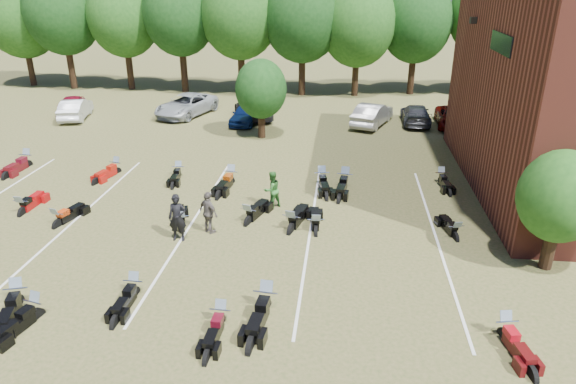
# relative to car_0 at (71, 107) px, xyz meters

# --- Properties ---
(ground) EXTENTS (160.00, 160.00, 0.00)m
(ground) POSITION_rel_car_0_xyz_m (16.63, -19.17, -0.71)
(ground) COLOR brown
(ground) RESTS_ON ground
(car_0) EXTENTS (2.85, 4.48, 1.42)m
(car_0) POSITION_rel_car_0_xyz_m (0.00, 0.00, 0.00)
(car_0) COLOR maroon
(car_0) RESTS_ON ground
(car_1) EXTENTS (2.49, 4.58, 1.43)m
(car_1) POSITION_rel_car_0_xyz_m (0.62, -0.62, 0.01)
(car_1) COLOR #BABABE
(car_1) RESTS_ON ground
(car_2) EXTENTS (4.10, 6.04, 1.54)m
(car_2) POSITION_rel_car_0_xyz_m (8.26, 1.17, 0.06)
(car_2) COLOR #94989C
(car_2) RESTS_ON ground
(car_3) EXTENTS (3.84, 5.30, 1.43)m
(car_3) POSITION_rel_car_0_xyz_m (13.30, 0.92, 0.00)
(car_3) COLOR black
(car_3) RESTS_ON ground
(car_4) EXTENTS (1.99, 4.09, 1.34)m
(car_4) POSITION_rel_car_0_xyz_m (13.01, -0.54, -0.04)
(car_4) COLOR #0B1D4F
(car_4) RESTS_ON ground
(car_5) EXTENTS (3.15, 4.95, 1.54)m
(car_5) POSITION_rel_car_0_xyz_m (21.72, -0.03, 0.06)
(car_5) COLOR #9D9C98
(car_5) RESTS_ON ground
(car_6) EXTENTS (2.41, 4.75, 1.29)m
(car_6) POSITION_rel_car_0_xyz_m (27.19, 0.26, -0.07)
(car_6) COLOR #560804
(car_6) RESTS_ON ground
(car_7) EXTENTS (1.93, 4.56, 1.31)m
(car_7) POSITION_rel_car_0_xyz_m (24.74, 0.73, -0.05)
(car_7) COLOR #35363A
(car_7) RESTS_ON ground
(person_black) EXTENTS (0.72, 0.49, 1.91)m
(person_black) POSITION_rel_car_0_xyz_m (13.56, -17.61, 0.25)
(person_black) COLOR black
(person_black) RESTS_ON ground
(person_green) EXTENTS (1.04, 1.02, 1.69)m
(person_green) POSITION_rel_car_0_xyz_m (16.76, -14.15, 0.14)
(person_green) COLOR #2E6C28
(person_green) RESTS_ON ground
(person_grey) EXTENTS (1.09, 0.97, 1.77)m
(person_grey) POSITION_rel_car_0_xyz_m (14.60, -16.88, 0.17)
(person_grey) COLOR #524A46
(person_grey) RESTS_ON ground
(motorcycle_1) EXTENTS (1.43, 2.47, 1.31)m
(motorcycle_1) POSITION_rel_car_0_xyz_m (9.87, -22.39, -0.71)
(motorcycle_1) COLOR black
(motorcycle_1) RESTS_ON ground
(motorcycle_2) EXTENTS (1.17, 2.29, 1.22)m
(motorcycle_2) POSITION_rel_car_0_xyz_m (10.77, -22.95, -0.71)
(motorcycle_2) COLOR black
(motorcycle_2) RESTS_ON ground
(motorcycle_3) EXTENTS (0.68, 2.09, 1.16)m
(motorcycle_3) POSITION_rel_car_0_xyz_m (13.28, -21.47, -0.71)
(motorcycle_3) COLOR black
(motorcycle_3) RESTS_ON ground
(motorcycle_4) EXTENTS (1.03, 2.56, 1.39)m
(motorcycle_4) POSITION_rel_car_0_xyz_m (17.64, -21.79, -0.71)
(motorcycle_4) COLOR black
(motorcycle_4) RESTS_ON ground
(motorcycle_5) EXTENTS (0.72, 2.10, 1.16)m
(motorcycle_5) POSITION_rel_car_0_xyz_m (16.42, -22.66, -0.71)
(motorcycle_5) COLOR black
(motorcycle_5) RESTS_ON ground
(motorcycle_6) EXTENTS (1.07, 2.24, 1.20)m
(motorcycle_6) POSITION_rel_car_0_xyz_m (24.62, -22.33, -0.71)
(motorcycle_6) COLOR #43090B
(motorcycle_6) RESTS_ON ground
(motorcycle_7) EXTENTS (0.75, 2.25, 1.25)m
(motorcycle_7) POSITION_rel_car_0_xyz_m (6.09, -16.10, -0.71)
(motorcycle_7) COLOR #980B0D
(motorcycle_7) RESTS_ON ground
(motorcycle_8) EXTENTS (1.22, 2.29, 1.22)m
(motorcycle_8) POSITION_rel_car_0_xyz_m (8.23, -17.03, -0.71)
(motorcycle_8) COLOR black
(motorcycle_8) RESTS_ON ground
(motorcycle_9) EXTENTS (1.39, 2.32, 1.24)m
(motorcycle_9) POSITION_rel_car_0_xyz_m (13.40, -16.78, -0.71)
(motorcycle_9) COLOR black
(motorcycle_9) RESTS_ON ground
(motorcycle_10) EXTENTS (1.42, 2.44, 1.29)m
(motorcycle_10) POSITION_rel_car_0_xyz_m (16.01, -15.90, -0.71)
(motorcycle_10) COLOR black
(motorcycle_10) RESTS_ON ground
(motorcycle_11) EXTENTS (0.91, 2.30, 1.25)m
(motorcycle_11) POSITION_rel_car_0_xyz_m (18.86, -16.47, -0.71)
(motorcycle_11) COLOR black
(motorcycle_11) RESTS_ON ground
(motorcycle_12) EXTENTS (1.38, 2.60, 1.38)m
(motorcycle_12) POSITION_rel_car_0_xyz_m (17.86, -16.43, -0.71)
(motorcycle_12) COLOR black
(motorcycle_12) RESTS_ON ground
(motorcycle_13) EXTENTS (1.09, 2.11, 1.12)m
(motorcycle_13) POSITION_rel_car_0_xyz_m (24.35, -16.34, -0.71)
(motorcycle_13) COLOR black
(motorcycle_13) RESTS_ON ground
(motorcycle_14) EXTENTS (0.90, 2.50, 1.38)m
(motorcycle_14) POSITION_rel_car_0_xyz_m (2.85, -10.43, -0.71)
(motorcycle_14) COLOR #4E0B10
(motorcycle_14) RESTS_ON ground
(motorcycle_15) EXTENTS (1.23, 2.30, 1.22)m
(motorcycle_15) POSITION_rel_car_0_xyz_m (8.06, -10.86, -0.71)
(motorcycle_15) COLOR #9A0F0B
(motorcycle_15) RESTS_ON ground
(motorcycle_16) EXTENTS (0.87, 2.12, 1.15)m
(motorcycle_16) POSITION_rel_car_0_xyz_m (11.47, -11.01, -0.71)
(motorcycle_16) COLOR black
(motorcycle_16) RESTS_ON ground
(motorcycle_17) EXTENTS (1.07, 2.53, 1.37)m
(motorcycle_17) POSITION_rel_car_0_xyz_m (14.35, -11.68, -0.71)
(motorcycle_17) COLOR black
(motorcycle_17) RESTS_ON ground
(motorcycle_18) EXTENTS (1.16, 2.48, 1.33)m
(motorcycle_18) POSITION_rel_car_0_xyz_m (18.83, -11.29, -0.71)
(motorcycle_18) COLOR black
(motorcycle_18) RESTS_ON ground
(motorcycle_19) EXTENTS (1.10, 2.58, 1.40)m
(motorcycle_19) POSITION_rel_car_0_xyz_m (19.96, -11.43, -0.71)
(motorcycle_19) COLOR black
(motorcycle_19) RESTS_ON ground
(motorcycle_20) EXTENTS (0.88, 2.13, 1.16)m
(motorcycle_20) POSITION_rel_car_0_xyz_m (24.73, -10.41, -0.71)
(motorcycle_20) COLOR black
(motorcycle_20) RESTS_ON ground
(tree_line) EXTENTS (56.00, 6.00, 9.79)m
(tree_line) POSITION_rel_car_0_xyz_m (15.63, 9.83, 5.60)
(tree_line) COLOR black
(tree_line) RESTS_ON ground
(young_tree_near_building) EXTENTS (2.80, 2.80, 4.16)m
(young_tree_near_building) POSITION_rel_car_0_xyz_m (27.13, -18.17, 2.04)
(young_tree_near_building) COLOR black
(young_tree_near_building) RESTS_ON ground
(young_tree_midfield) EXTENTS (3.20, 3.20, 4.70)m
(young_tree_midfield) POSITION_rel_car_0_xyz_m (14.63, -3.67, 2.38)
(young_tree_midfield) COLOR black
(young_tree_midfield) RESTS_ON ground
(parking_lines) EXTENTS (20.10, 14.00, 0.01)m
(parking_lines) POSITION_rel_car_0_xyz_m (13.63, -16.17, -0.70)
(parking_lines) COLOR silver
(parking_lines) RESTS_ON ground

